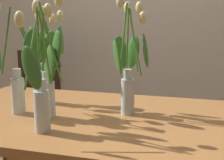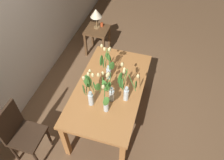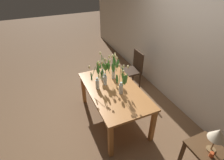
{
  "view_description": "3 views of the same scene",
  "coord_description": "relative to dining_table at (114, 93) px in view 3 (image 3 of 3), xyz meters",
  "views": [
    {
      "loc": [
        0.46,
        -1.35,
        1.22
      ],
      "look_at": [
        0.08,
        0.07,
        0.91
      ],
      "focal_mm": 47.81,
      "sensor_mm": 36.0,
      "label": 1
    },
    {
      "loc": [
        -1.9,
        -0.6,
        3.04
      ],
      "look_at": [
        -0.08,
        -0.06,
        0.99
      ],
      "focal_mm": 35.47,
      "sensor_mm": 36.0,
      "label": 2
    },
    {
      "loc": [
        2.4,
        -1.1,
        2.69
      ],
      "look_at": [
        0.09,
        -0.08,
        1.02
      ],
      "focal_mm": 28.95,
      "sensor_mm": 36.0,
      "label": 3
    }
  ],
  "objects": [
    {
      "name": "pillar_candle",
      "position": [
        1.63,
        0.66,
        -0.06
      ],
      "size": [
        0.06,
        0.06,
        0.07
      ],
      "primitive_type": "cylinder",
      "color": "#CC4C23",
      "rests_on": "side_table"
    },
    {
      "name": "table_lamp",
      "position": [
        1.56,
        0.74,
        0.21
      ],
      "size": [
        0.22,
        0.22,
        0.4
      ],
      "color": "olive",
      "rests_on": "side_table"
    },
    {
      "name": "tulip_vase_2",
      "position": [
        -0.37,
        -0.05,
        0.3
      ],
      "size": [
        0.24,
        0.23,
        0.56
      ],
      "color": "silver",
      "rests_on": "dining_table"
    },
    {
      "name": "tulip_vase_4",
      "position": [
        -0.22,
        -0.07,
        0.28
      ],
      "size": [
        0.14,
        0.16,
        0.53
      ],
      "color": "silver",
      "rests_on": "dining_table"
    },
    {
      "name": "dining_table",
      "position": [
        0.0,
        0.0,
        0.0
      ],
      "size": [
        1.6,
        0.9,
        0.74
      ],
      "color": "#B7753D",
      "rests_on": "ground"
    },
    {
      "name": "tulip_vase_3",
      "position": [
        -0.32,
        0.15,
        0.32
      ],
      "size": [
        0.23,
        0.18,
        0.54
      ],
      "color": "silver",
      "rests_on": "dining_table"
    },
    {
      "name": "ground_plane",
      "position": [
        0.0,
        0.0,
        -0.65
      ],
      "size": [
        18.0,
        18.0,
        0.0
      ],
      "primitive_type": "plane",
      "color": "brown"
    },
    {
      "name": "room_wall_rear",
      "position": [
        0.0,
        1.48,
        0.7
      ],
      "size": [
        9.0,
        0.1,
        2.7
      ],
      "primitive_type": "cube",
      "color": "silver",
      "rests_on": "ground"
    },
    {
      "name": "tulip_vase_1",
      "position": [
        0.16,
        0.08,
        0.32
      ],
      "size": [
        0.21,
        0.22,
        0.58
      ],
      "color": "silver",
      "rests_on": "dining_table"
    },
    {
      "name": "side_table",
      "position": [
        1.51,
        0.72,
        -0.22
      ],
      "size": [
        0.44,
        0.44,
        0.55
      ],
      "color": "brown",
      "rests_on": "ground"
    },
    {
      "name": "tulip_vase_0",
      "position": [
        -0.14,
        -0.25,
        0.32
      ],
      "size": [
        0.18,
        0.27,
        0.58
      ],
      "color": "silver",
      "rests_on": "dining_table"
    },
    {
      "name": "dining_chair",
      "position": [
        -0.87,
        0.93,
        -0.12
      ],
      "size": [
        0.4,
        0.4,
        0.93
      ],
      "color": "#382619",
      "rests_on": "ground"
    }
  ]
}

